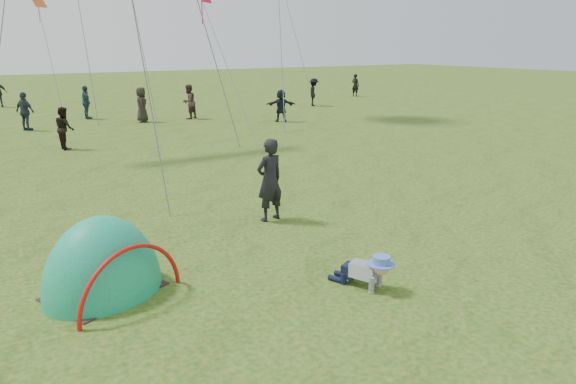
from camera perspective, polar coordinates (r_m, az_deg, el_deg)
ground at (r=7.65m, az=7.38°, el=-14.02°), size 140.00×140.00×0.00m
crawling_toddler at (r=8.49m, az=8.85°, el=-8.54°), size 0.85×0.96×0.62m
popup_tent at (r=8.88m, az=-19.69°, el=-10.39°), size 2.42×2.25×2.52m
standing_adult at (r=11.33m, az=-2.05°, el=1.33°), size 0.74×0.56×1.86m
crowd_person_1 at (r=21.04m, az=-23.57°, el=6.53°), size 0.68×0.83×1.58m
crowd_person_2 at (r=29.13m, az=-21.50°, el=9.24°), size 0.55×1.06×1.73m
crowd_person_3 at (r=33.10m, az=2.88°, el=11.02°), size 1.16×1.28×1.73m
crowd_person_5 at (r=26.27m, az=-0.78°, el=9.57°), size 1.56×1.09×1.62m
crowd_person_6 at (r=39.50m, az=7.49°, el=11.69°), size 0.57×0.70×1.65m
crowd_person_7 at (r=27.73m, az=-10.96°, el=9.81°), size 1.09×1.03×1.79m
crowd_person_8 at (r=26.34m, az=-27.18°, el=7.96°), size 0.95×1.07×1.74m
crowd_person_10 at (r=27.13m, az=-15.95°, el=9.30°), size 0.78×0.97×1.74m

